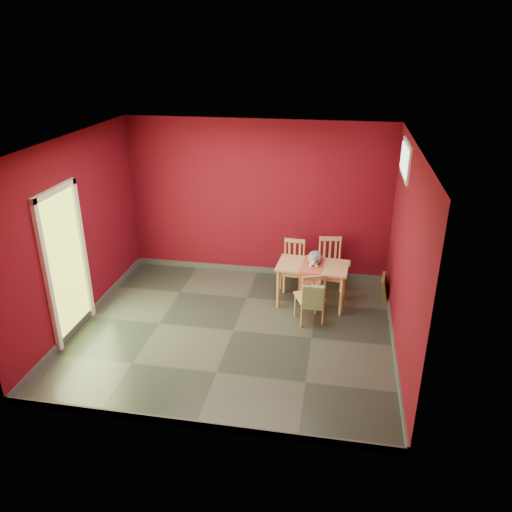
% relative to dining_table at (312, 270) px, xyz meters
% --- Properties ---
extents(ground, '(4.50, 4.50, 0.00)m').
position_rel_dining_table_xyz_m(ground, '(-1.04, -1.01, -0.59)').
color(ground, '#2D342D').
rests_on(ground, ground).
extents(room_shell, '(4.50, 4.50, 4.50)m').
position_rel_dining_table_xyz_m(room_shell, '(-1.04, -1.01, -0.54)').
color(room_shell, '#5A0915').
rests_on(room_shell, ground).
extents(doorway, '(0.06, 1.01, 2.13)m').
position_rel_dining_table_xyz_m(doorway, '(-3.27, -1.41, 0.54)').
color(doorway, '#B7D838').
rests_on(doorway, ground).
extents(window, '(0.05, 0.90, 0.50)m').
position_rel_dining_table_xyz_m(window, '(1.19, -0.01, 1.76)').
color(window, white).
rests_on(window, room_shell).
extents(outlet_plate, '(0.08, 0.02, 0.12)m').
position_rel_dining_table_xyz_m(outlet_plate, '(0.56, 0.98, -0.29)').
color(outlet_plate, silver).
rests_on(outlet_plate, room_shell).
extents(dining_table, '(1.11, 0.70, 0.67)m').
position_rel_dining_table_xyz_m(dining_table, '(0.00, 0.00, 0.00)').
color(dining_table, tan).
rests_on(dining_table, ground).
extents(table_runner, '(0.36, 0.69, 0.34)m').
position_rel_dining_table_xyz_m(table_runner, '(0.00, -0.11, 0.03)').
color(table_runner, '#BB4A38').
rests_on(table_runner, dining_table).
extents(chair_far_left, '(0.41, 0.41, 0.80)m').
position_rel_dining_table_xyz_m(chair_far_left, '(-0.36, 0.58, -0.18)').
color(chair_far_left, tan).
rests_on(chair_far_left, ground).
extents(chair_far_right, '(0.45, 0.45, 0.85)m').
position_rel_dining_table_xyz_m(chair_far_right, '(0.25, 0.66, -0.15)').
color(chair_far_right, tan).
rests_on(chair_far_right, ground).
extents(chair_near, '(0.50, 0.50, 0.82)m').
position_rel_dining_table_xyz_m(chair_near, '(0.02, -0.57, -0.17)').
color(chair_near, tan).
rests_on(chair_near, ground).
extents(tote_bag, '(0.30, 0.18, 0.43)m').
position_rel_dining_table_xyz_m(tote_bag, '(0.07, -0.76, -0.07)').
color(tote_bag, '#6C8656').
rests_on(tote_bag, chair_near).
extents(cat, '(0.26, 0.47, 0.23)m').
position_rel_dining_table_xyz_m(cat, '(0.02, 0.09, 0.20)').
color(cat, slate).
rests_on(cat, table_runner).
extents(picture_frame, '(0.19, 0.43, 0.42)m').
position_rel_dining_table_xyz_m(picture_frame, '(1.15, 0.31, -0.38)').
color(picture_frame, brown).
rests_on(picture_frame, ground).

